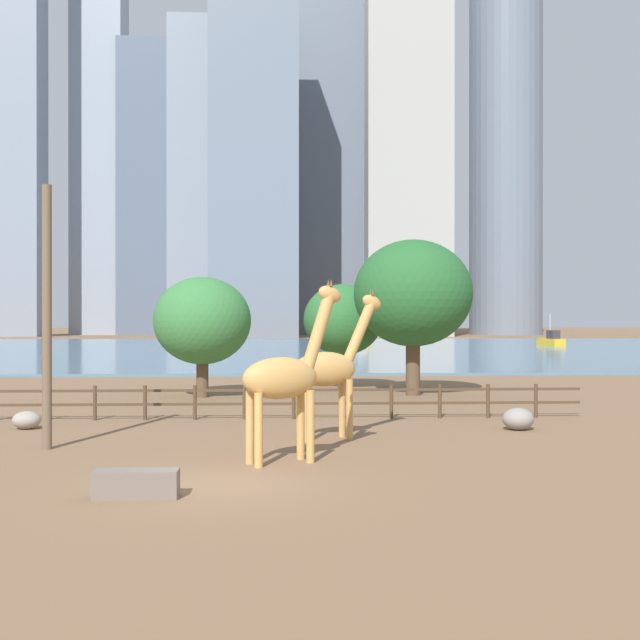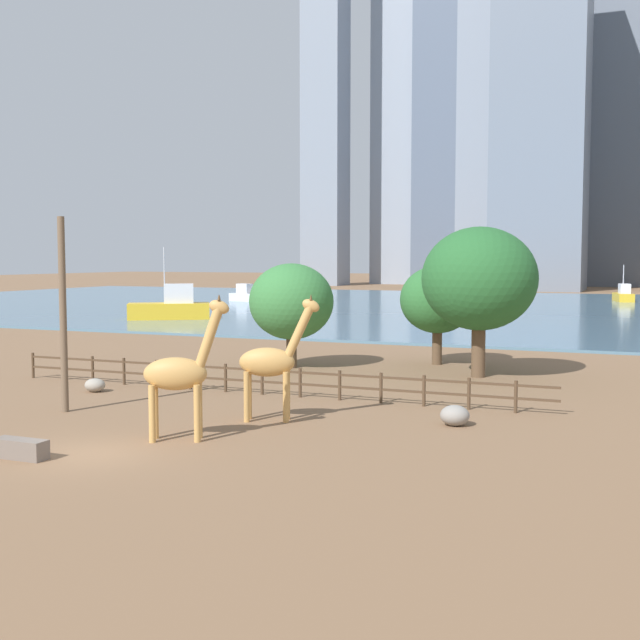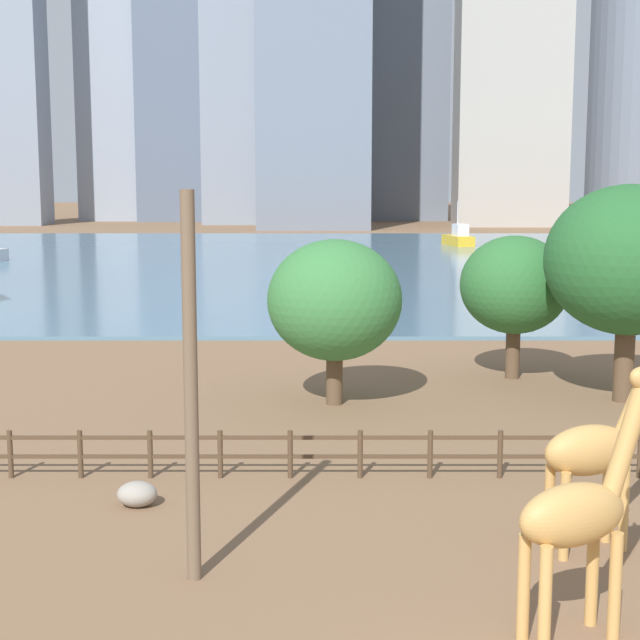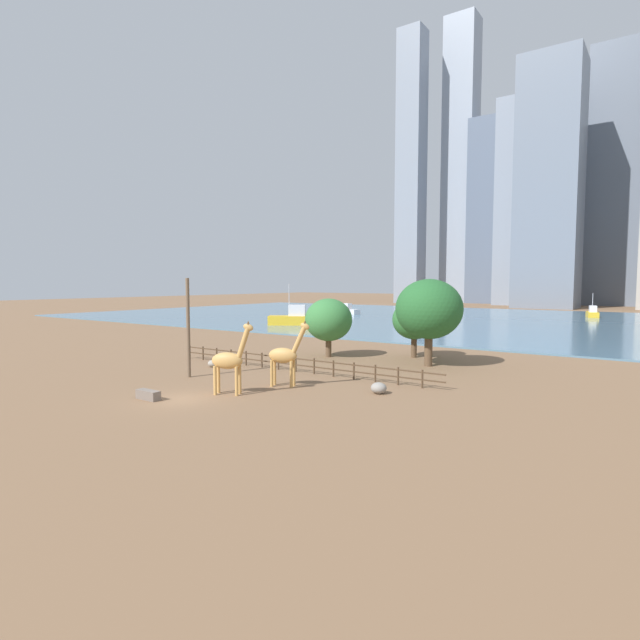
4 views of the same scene
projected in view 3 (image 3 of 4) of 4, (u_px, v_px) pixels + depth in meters
name	position (u px, v px, depth m)	size (l,w,h in m)	color
ground_plane	(354.00, 260.00, 93.50)	(400.00, 400.00, 0.00)	brown
harbor_water	(355.00, 262.00, 90.52)	(180.00, 86.00, 0.20)	slate
giraffe_tall	(584.00, 513.00, 16.83)	(2.94, 1.77, 4.93)	tan
giraffe_companion	(600.00, 449.00, 20.88)	(3.13, 1.60, 4.79)	tan
utility_pole	(195.00, 389.00, 19.13)	(0.28, 0.28, 7.77)	brown
boulder_by_pole	(141.00, 494.00, 23.95)	(0.98, 0.83, 0.62)	gray
enclosure_fence	(416.00, 450.00, 26.13)	(26.12, 0.14, 1.30)	#4C3826
tree_left_large	(519.00, 285.00, 38.58)	(4.31, 4.31, 5.69)	brown
tree_center_broad	(633.00, 261.00, 34.39)	(5.90, 5.90, 7.74)	brown
tree_right_tall	(339.00, 301.00, 34.15)	(4.72, 4.72, 5.84)	brown
boat_tug	(463.00, 238.00, 109.96)	(3.12, 5.84, 4.99)	gold
skyline_block_wide	(260.00, 19.00, 158.81)	(17.58, 9.95, 66.12)	gray
skyline_tower_far	(179.00, 33.00, 169.78)	(12.82, 11.55, 64.72)	slate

